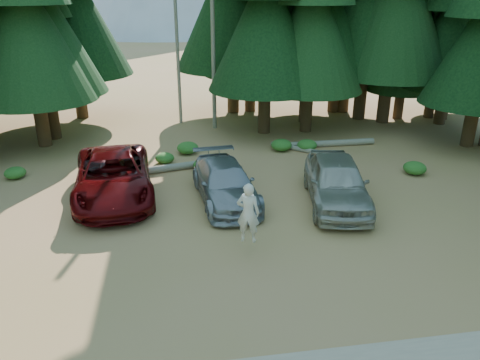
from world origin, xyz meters
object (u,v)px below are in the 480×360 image
at_px(silver_minivan_center, 225,183).
at_px(log_mid, 297,149).
at_px(frisbee_player, 248,213).
at_px(log_right, 326,143).
at_px(silver_minivan_right, 337,181).
at_px(red_pickup, 113,176).
at_px(log_left, 177,167).

bearing_deg(silver_minivan_center, log_mid, 45.67).
xyz_separation_m(frisbee_player, log_right, (6.02, 10.07, -1.26)).
bearing_deg(silver_minivan_right, red_pickup, 177.59).
bearing_deg(silver_minivan_right, log_mid, 98.46).
xyz_separation_m(silver_minivan_center, log_right, (6.23, 5.98, -0.59)).
bearing_deg(red_pickup, silver_minivan_right, -18.02).
bearing_deg(frisbee_player, silver_minivan_center, -67.93).
bearing_deg(log_right, log_mid, -164.43).
xyz_separation_m(silver_minivan_right, frisbee_player, (-4.08, -3.15, 0.49)).
bearing_deg(silver_minivan_center, red_pickup, 161.62).
bearing_deg(silver_minivan_right, log_right, 84.84).
distance_m(red_pickup, silver_minivan_center, 4.57).
bearing_deg(frisbee_player, silver_minivan_right, -123.26).
xyz_separation_m(red_pickup, silver_minivan_right, (8.73, -2.00, 0.03)).
relative_size(silver_minivan_center, log_right, 0.97).
distance_m(red_pickup, log_mid, 10.03).
bearing_deg(silver_minivan_right, frisbee_player, -131.84).
height_order(silver_minivan_right, log_left, silver_minivan_right).
relative_size(red_pickup, silver_minivan_right, 1.18).
bearing_deg(log_left, frisbee_player, -88.04).
bearing_deg(silver_minivan_right, silver_minivan_center, 178.11).
height_order(frisbee_player, log_left, frisbee_player).
height_order(silver_minivan_right, log_mid, silver_minivan_right).
height_order(silver_minivan_center, log_mid, silver_minivan_center).
bearing_deg(frisbee_player, log_left, -56.13).
distance_m(log_left, log_right, 8.39).
distance_m(red_pickup, log_right, 11.78).
height_order(log_left, log_right, log_right).
distance_m(red_pickup, log_left, 3.77).
xyz_separation_m(silver_minivan_right, log_mid, (0.23, 6.45, -0.81)).
bearing_deg(log_left, silver_minivan_right, -49.89).
height_order(frisbee_player, log_right, frisbee_player).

